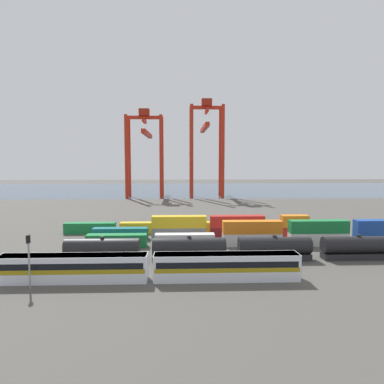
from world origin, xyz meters
The scene contains 26 objects.
ground_plane centered at (0.00, 40.00, 0.00)m, with size 420.00×420.00×0.00m, color #4C4944.
harbour_water centered at (0.00, 140.57, 0.00)m, with size 400.00×110.00×0.01m, color #384C60.
passenger_train centered at (-17.14, -22.33, 2.14)m, with size 43.39×3.14×3.90m.
freight_tank_row centered at (-3.73, -12.49, 2.09)m, with size 57.87×2.95×4.41m.
signal_mast centered at (-33.35, -24.93, 4.83)m, with size 0.36×0.60×7.43m.
shipping_container_0 centered at (-25.66, -2.42, 1.30)m, with size 12.10×2.44×2.60m, color #197538.
shipping_container_1 centered at (-11.86, -2.42, 1.30)m, with size 12.10×2.44×2.60m, color silver.
shipping_container_2 centered at (1.94, -2.42, 1.30)m, with size 12.10×2.44×2.60m, color silver.
shipping_container_3 centered at (1.94, -2.42, 3.90)m, with size 12.10×2.44×2.60m, color orange.
shipping_container_4 centered at (15.74, -2.42, 1.30)m, with size 12.10×2.44×2.60m, color silver.
shipping_container_5 centered at (15.74, -2.42, 3.90)m, with size 12.10×2.44×2.60m, color #197538.
shipping_container_6 centered at (29.54, -2.42, 1.30)m, with size 12.10×2.44×2.60m, color #1C4299.
shipping_container_7 centered at (29.54, -2.42, 3.90)m, with size 12.10×2.44×2.60m, color #1C4299.
shipping_container_10 centered at (-26.06, 4.31, 1.30)m, with size 12.10×2.44×2.60m, color #146066.
shipping_container_11 centered at (-13.03, 4.31, 1.30)m, with size 12.10×2.44×2.60m, color slate.
shipping_container_12 centered at (-13.03, 4.31, 3.90)m, with size 12.10×2.44×2.60m, color gold.
shipping_container_13 centered at (0.00, 4.31, 1.30)m, with size 12.10×2.44×2.60m, color maroon.
shipping_container_14 centered at (0.00, 4.31, 3.90)m, with size 12.10×2.44×2.60m, color #AD211C.
shipping_container_15 centered at (13.02, 4.31, 1.30)m, with size 6.04×2.44×2.60m, color #AD211C.
shipping_container_16 centered at (13.02, 4.31, 3.90)m, with size 6.04×2.44×2.60m, color orange.
shipping_container_17 centered at (-34.48, 11.03, 1.30)m, with size 12.10×2.44×2.60m, color #197538.
shipping_container_18 centered at (-21.22, 11.03, 1.30)m, with size 12.10×2.44×2.60m, color gold.
shipping_container_19 centered at (-7.96, 11.03, 1.30)m, with size 12.10×2.44×2.60m, color gold.
shipping_container_20 centered at (5.30, 11.03, 1.30)m, with size 12.10×2.44×2.60m, color gold.
gantry_crane_west centered at (-29.50, 97.18, 26.01)m, with size 17.64×40.17×41.85m.
gantry_crane_central centered at (0.02, 96.79, 28.51)m, with size 16.12×39.30×46.61m.
Camera 1 is at (-12.86, -71.14, 17.38)m, focal length 32.07 mm.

